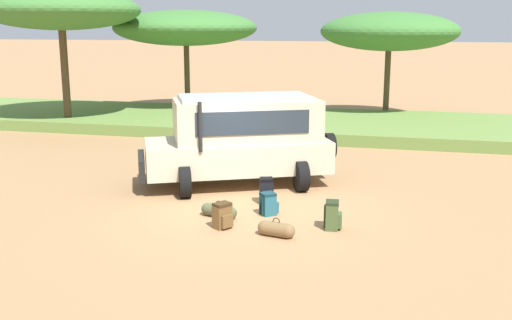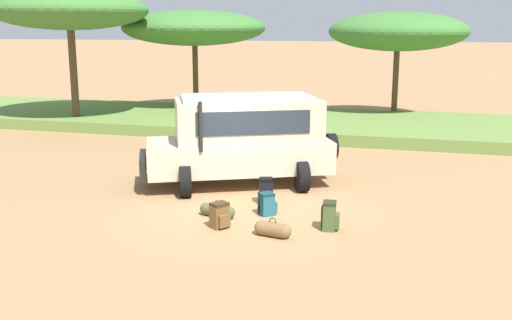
# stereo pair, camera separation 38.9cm
# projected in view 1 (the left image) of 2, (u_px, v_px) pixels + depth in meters

# --- Properties ---
(ground_plane) EXTENTS (320.00, 320.00, 0.00)m
(ground_plane) POSITION_uv_depth(u_px,v_px,m) (245.00, 210.00, 14.11)
(ground_plane) COLOR #9E754C
(grass_bank) EXTENTS (120.00, 7.00, 0.44)m
(grass_bank) POSITION_uv_depth(u_px,v_px,m) (317.00, 124.00, 25.07)
(grass_bank) COLOR olive
(grass_bank) RESTS_ON ground_plane
(safari_vehicle) EXTENTS (5.36, 3.90, 2.44)m
(safari_vehicle) POSITION_uv_depth(u_px,v_px,m) (241.00, 138.00, 16.11)
(safari_vehicle) COLOR beige
(safari_vehicle) RESTS_ON ground_plane
(backpack_beside_front_wheel) EXTENTS (0.47, 0.45, 0.52)m
(backpack_beside_front_wheel) POSITION_uv_depth(u_px,v_px,m) (268.00, 204.00, 13.71)
(backpack_beside_front_wheel) COLOR #235B6B
(backpack_beside_front_wheel) RESTS_ON ground_plane
(backpack_cluster_center) EXTENTS (0.46, 0.46, 0.56)m
(backpack_cluster_center) POSITION_uv_depth(u_px,v_px,m) (223.00, 216.00, 12.80)
(backpack_cluster_center) COLOR brown
(backpack_cluster_center) RESTS_ON ground_plane
(backpack_near_rear_wheel) EXTENTS (0.40, 0.38, 0.62)m
(backpack_near_rear_wheel) POSITION_uv_depth(u_px,v_px,m) (333.00, 216.00, 12.72)
(backpack_near_rear_wheel) COLOR #42562D
(backpack_near_rear_wheel) RESTS_ON ground_plane
(backpack_outermost) EXTENTS (0.39, 0.45, 0.64)m
(backpack_outermost) POSITION_uv_depth(u_px,v_px,m) (266.00, 191.00, 14.56)
(backpack_outermost) COLOR black
(backpack_outermost) RESTS_ON ground_plane
(duffel_bag_low_black_case) EXTENTS (0.88, 0.44, 0.39)m
(duffel_bag_low_black_case) POSITION_uv_depth(u_px,v_px,m) (219.00, 211.00, 13.56)
(duffel_bag_low_black_case) COLOR #4C5133
(duffel_bag_low_black_case) RESTS_ON ground_plane
(duffel_bag_soft_canvas) EXTENTS (0.81, 0.41, 0.41)m
(duffel_bag_soft_canvas) POSITION_uv_depth(u_px,v_px,m) (276.00, 229.00, 12.32)
(duffel_bag_soft_canvas) COLOR brown
(duffel_bag_soft_canvas) RESTS_ON ground_plane
(acacia_tree_far_left) EXTENTS (6.58, 6.24, 5.70)m
(acacia_tree_far_left) POSITION_uv_depth(u_px,v_px,m) (61.00, 10.00, 24.60)
(acacia_tree_far_left) COLOR brown
(acacia_tree_far_left) RESTS_ON ground_plane
(acacia_tree_left_mid) EXTENTS (6.82, 7.38, 5.00)m
(acacia_tree_left_mid) POSITION_uv_depth(u_px,v_px,m) (186.00, 28.00, 28.76)
(acacia_tree_left_mid) COLOR brown
(acacia_tree_left_mid) RESTS_ON ground_plane
(acacia_tree_centre_back) EXTENTS (6.17, 5.88, 4.87)m
(acacia_tree_centre_back) POSITION_uv_depth(u_px,v_px,m) (389.00, 32.00, 26.84)
(acacia_tree_centre_back) COLOR brown
(acacia_tree_centre_back) RESTS_ON ground_plane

